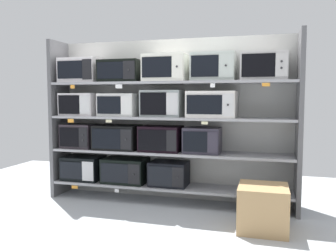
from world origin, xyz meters
name	(u,v)px	position (x,y,z in m)	size (l,w,h in m)	color
ground	(141,232)	(0.00, -1.00, -0.01)	(7.00, 6.00, 0.02)	#B2B7BC
back_panel	(173,119)	(0.00, 0.24, 1.03)	(3.20, 0.04, 2.06)	#B2B2AD
upright_left	(60,119)	(-1.53, 0.00, 1.03)	(0.05, 0.44, 2.06)	#5B5B5E
upright_right	(299,123)	(1.53, 0.00, 1.03)	(0.05, 0.44, 2.06)	#5B5B5E
shelf_0	(168,186)	(0.00, 0.00, 0.20)	(3.00, 0.44, 0.03)	#99999E
microwave_0	(83,168)	(-1.18, 0.00, 0.37)	(0.51, 0.38, 0.31)	black
microwave_1	(125,170)	(-0.57, 0.00, 0.37)	(0.56, 0.39, 0.31)	black
microwave_2	(169,174)	(0.01, 0.00, 0.37)	(0.47, 0.36, 0.30)	black
price_tag_0	(75,187)	(-1.19, -0.22, 0.16)	(0.09, 0.00, 0.04)	orange
price_tag_1	(117,191)	(-0.60, -0.22, 0.16)	(0.06, 0.00, 0.04)	white
shelf_1	(168,152)	(0.00, 0.00, 0.63)	(3.00, 0.44, 0.03)	#99999E
microwave_3	(80,136)	(-1.23, 0.00, 0.80)	(0.42, 0.36, 0.31)	#30282F
microwave_4	(118,137)	(-0.68, 0.00, 0.80)	(0.56, 0.41, 0.31)	black
microwave_5	(161,139)	(-0.09, 0.00, 0.80)	(0.51, 0.37, 0.31)	black
microwave_6	(202,140)	(0.43, 0.00, 0.80)	(0.43, 0.36, 0.31)	#312D3A
shelf_2	(168,118)	(0.00, 0.00, 1.06)	(3.00, 0.44, 0.03)	#99999E
microwave_7	(81,104)	(-1.20, 0.00, 1.23)	(0.47, 0.37, 0.29)	white
microwave_8	(120,105)	(-0.64, 0.00, 1.22)	(0.48, 0.37, 0.29)	silver
microwave_9	(162,103)	(-0.07, 0.00, 1.24)	(0.50, 0.33, 0.33)	#9BA4A3
microwave_10	(212,104)	(0.55, 0.00, 1.24)	(0.57, 0.42, 0.31)	silver
price_tag_2	(71,121)	(-1.22, -0.22, 1.02)	(0.08, 0.00, 0.05)	orange
price_tag_3	(109,121)	(-0.69, -0.22, 1.03)	(0.08, 0.00, 0.03)	beige
price_tag_4	(205,123)	(0.50, -0.22, 1.03)	(0.07, 0.00, 0.03)	beige
shelf_3	(168,83)	(0.00, 0.00, 1.50)	(3.00, 0.44, 0.03)	#99999E
microwave_11	(81,71)	(-1.18, 0.00, 1.67)	(0.51, 0.38, 0.32)	silver
microwave_12	(122,71)	(-0.61, 0.00, 1.65)	(0.52, 0.44, 0.27)	black
microwave_13	(166,68)	(-0.02, 0.00, 1.67)	(0.52, 0.43, 0.33)	silver
microwave_14	(214,67)	(0.56, 0.00, 1.68)	(0.51, 0.35, 0.33)	#B5BFB6
microwave_15	(264,66)	(1.13, 0.00, 1.67)	(0.51, 0.38, 0.32)	#BCB9B8
price_tag_5	(73,87)	(-1.19, -0.22, 1.45)	(0.06, 0.00, 0.05)	orange
price_tag_6	(119,86)	(-0.56, -0.22, 1.45)	(0.09, 0.00, 0.05)	white
price_tag_7	(213,85)	(0.58, -0.22, 1.45)	(0.05, 0.00, 0.04)	white
price_tag_8	(266,85)	(1.16, -0.22, 1.46)	(0.08, 0.00, 0.04)	orange
shipping_carton	(263,208)	(1.16, -0.63, 0.22)	(0.48, 0.48, 0.45)	tan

